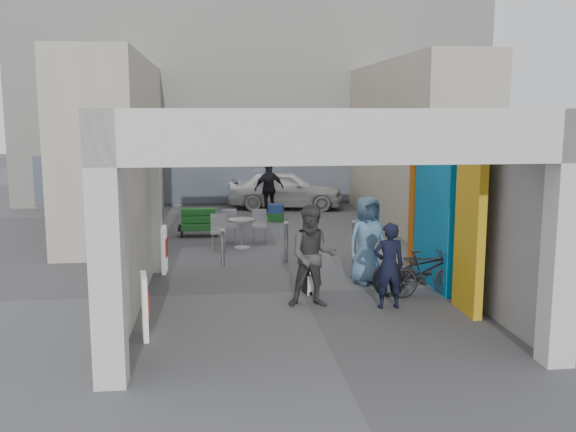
{
  "coord_description": "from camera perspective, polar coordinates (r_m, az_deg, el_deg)",
  "views": [
    {
      "loc": [
        -1.66,
        -11.98,
        3.45
      ],
      "look_at": [
        -0.14,
        1.0,
        1.34
      ],
      "focal_mm": 40.0,
      "sensor_mm": 36.0,
      "label": 1
    }
  ],
  "objects": [
    {
      "name": "arcade_canopy",
      "position": [
        11.44,
        4.46,
        3.4
      ],
      "size": [
        6.4,
        6.45,
        6.4
      ],
      "color": "silver",
      "rests_on": "ground"
    },
    {
      "name": "plaza_bldg_left",
      "position": [
        19.71,
        -15.04,
        6.1
      ],
      "size": [
        2.0,
        9.0,
        5.0
      ],
      "primitive_type": "cube",
      "color": "#B9AE99",
      "rests_on": "ground"
    },
    {
      "name": "man_crates",
      "position": [
        21.68,
        -1.69,
        2.44
      ],
      "size": [
        1.15,
        0.77,
        1.82
      ],
      "primitive_type": "imported",
      "rotation": [
        0.0,
        0.0,
        3.48
      ],
      "color": "black",
      "rests_on": "ground"
    },
    {
      "name": "bollard_left",
      "position": [
        14.62,
        -5.84,
        -2.85
      ],
      "size": [
        0.09,
        0.09,
        0.83
      ],
      "primitive_type": "cylinder",
      "color": "gray",
      "rests_on": "ground"
    },
    {
      "name": "produce_stand",
      "position": [
        18.26,
        -7.93,
        -0.84
      ],
      "size": [
        1.16,
        0.63,
        0.76
      ],
      "rotation": [
        0.0,
        0.0,
        -0.09
      ],
      "color": "black",
      "rests_on": "ground"
    },
    {
      "name": "crate_stack",
      "position": [
        20.51,
        -1.08,
        0.28
      ],
      "size": [
        0.53,
        0.47,
        0.56
      ],
      "rotation": [
        0.0,
        0.0,
        -0.3
      ],
      "color": "#1B601F",
      "rests_on": "ground"
    },
    {
      "name": "bollard_center",
      "position": [
        14.89,
        -0.16,
        -2.37
      ],
      "size": [
        0.09,
        0.09,
        0.94
      ],
      "primitive_type": "cylinder",
      "color": "gray",
      "rests_on": "ground"
    },
    {
      "name": "man_back_turned",
      "position": [
        11.46,
        2.26,
        -3.6
      ],
      "size": [
        0.96,
        0.78,
        1.83
      ],
      "primitive_type": "imported",
      "rotation": [
        0.0,
        0.0,
        -0.1
      ],
      "color": "#3B3B3D",
      "rests_on": "ground"
    },
    {
      "name": "bollard_right",
      "position": [
        15.06,
        5.89,
        -2.27
      ],
      "size": [
        0.09,
        0.09,
        0.94
      ],
      "primitive_type": "cylinder",
      "color": "gray",
      "rests_on": "ground"
    },
    {
      "name": "advert_board_far",
      "position": [
        14.22,
        -10.92,
        -2.93
      ],
      "size": [
        0.11,
        0.55,
        1.0
      ],
      "rotation": [
        0.0,
        0.0,
        -0.02
      ],
      "color": "white",
      "rests_on": "ground"
    },
    {
      "name": "ground",
      "position": [
        12.58,
        1.18,
        -6.73
      ],
      "size": [
        90.0,
        90.0,
        0.0
      ],
      "primitive_type": "plane",
      "color": "#525257",
      "rests_on": "ground"
    },
    {
      "name": "advert_board_near",
      "position": [
        10.21,
        -12.6,
        -7.8
      ],
      "size": [
        0.16,
        0.56,
        1.0
      ],
      "rotation": [
        0.0,
        0.0,
        0.14
      ],
      "color": "white",
      "rests_on": "ground"
    },
    {
      "name": "border_collie",
      "position": [
        12.37,
        1.97,
        -5.9
      ],
      "size": [
        0.21,
        0.42,
        0.58
      ],
      "rotation": [
        0.0,
        0.0,
        0.2
      ],
      "color": "black",
      "rests_on": "ground"
    },
    {
      "name": "white_van",
      "position": [
        23.26,
        -0.19,
        2.38
      ],
      "size": [
        4.35,
        2.4,
        1.4
      ],
      "primitive_type": "imported",
      "rotation": [
        0.0,
        0.0,
        1.38
      ],
      "color": "silver",
      "rests_on": "ground"
    },
    {
      "name": "man_elderly",
      "position": [
        13.09,
        7.07,
        -2.14
      ],
      "size": [
        1.02,
        0.83,
        1.79
      ],
      "primitive_type": "imported",
      "rotation": [
        0.0,
        0.0,
        0.35
      ],
      "color": "#51769D",
      "rests_on": "ground"
    },
    {
      "name": "man_with_dog",
      "position": [
        11.51,
        8.94,
        -4.37
      ],
      "size": [
        0.56,
        0.37,
        1.55
      ],
      "primitive_type": "imported",
      "rotation": [
        0.0,
        0.0,
        3.14
      ],
      "color": "black",
      "rests_on": "ground"
    },
    {
      "name": "bicycle_front",
      "position": [
        12.44,
        11.97,
        -4.65
      ],
      "size": [
        2.01,
        0.79,
        1.04
      ],
      "primitive_type": "imported",
      "rotation": [
        0.0,
        0.0,
        1.52
      ],
      "color": "black",
      "rests_on": "ground"
    },
    {
      "name": "plaza_bldg_right",
      "position": [
        20.46,
        10.92,
        6.35
      ],
      "size": [
        2.0,
        9.0,
        5.0
      ],
      "primitive_type": "cube",
      "color": "#B9AE99",
      "rests_on": "ground"
    },
    {
      "name": "far_building",
      "position": [
        26.04,
        -3.08,
        10.35
      ],
      "size": [
        18.0,
        4.08,
        8.0
      ],
      "color": "silver",
      "rests_on": "ground"
    },
    {
      "name": "bicycle_rear",
      "position": [
        12.42,
        12.17,
        -5.0
      ],
      "size": [
        1.54,
        0.64,
        0.9
      ],
      "primitive_type": "imported",
      "rotation": [
        0.0,
        0.0,
        1.72
      ],
      "color": "black",
      "rests_on": "ground"
    },
    {
      "name": "cafe_set",
      "position": [
        16.84,
        -4.56,
        -1.57
      ],
      "size": [
        1.49,
        1.2,
        0.9
      ],
      "rotation": [
        0.0,
        0.0,
        -0.26
      ],
      "color": "#A3A2A7",
      "rests_on": "ground"
    }
  ]
}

